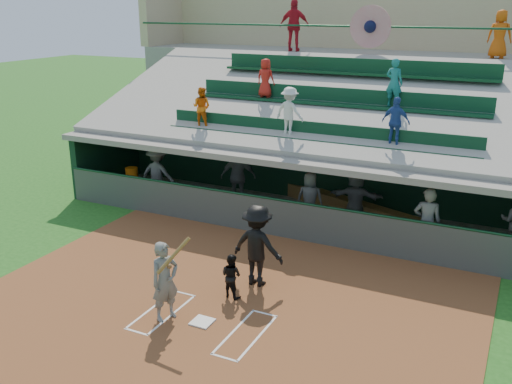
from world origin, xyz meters
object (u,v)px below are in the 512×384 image
at_px(white_table, 134,189).
at_px(batter_at_plate, 165,281).
at_px(home_plate, 202,322).
at_px(catcher, 231,276).
at_px(water_cooler, 132,174).

bearing_deg(white_table, batter_at_plate, -34.54).
xyz_separation_m(home_plate, white_table, (-6.31, 5.94, 0.32)).
xyz_separation_m(catcher, white_table, (-6.32, 4.67, -0.18)).
bearing_deg(batter_at_plate, catcher, 61.43).
bearing_deg(home_plate, catcher, 89.35).
distance_m(white_table, water_cooler, 0.53).
distance_m(batter_at_plate, water_cooler, 8.28).
distance_m(batter_at_plate, white_table, 8.26).
xyz_separation_m(home_plate, batter_at_plate, (-0.77, -0.17, 0.86)).
bearing_deg(catcher, batter_at_plate, 72.03).
bearing_deg(white_table, water_cooler, 179.59).
distance_m(home_plate, catcher, 1.37).
height_order(batter_at_plate, catcher, batter_at_plate).
height_order(home_plate, water_cooler, water_cooler).
relative_size(catcher, water_cooler, 2.47).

